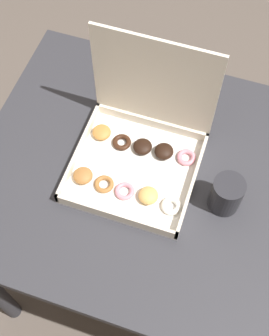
# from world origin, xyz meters

# --- Properties ---
(ground_plane) EXTENTS (8.00, 8.00, 0.00)m
(ground_plane) POSITION_xyz_m (0.00, 0.00, 0.00)
(ground_plane) COLOR #564C44
(dining_table) EXTENTS (0.97, 0.79, 0.77)m
(dining_table) POSITION_xyz_m (0.00, 0.00, 0.65)
(dining_table) COLOR #2D2D33
(dining_table) RESTS_ON ground_plane
(donut_box) EXTENTS (0.32, 0.31, 0.33)m
(donut_box) POSITION_xyz_m (-0.05, 0.05, 0.85)
(donut_box) COLOR silver
(donut_box) RESTS_ON dining_table
(coffee_mug) EXTENTS (0.08, 0.08, 0.10)m
(coffee_mug) POSITION_xyz_m (0.19, -0.02, 0.83)
(coffee_mug) COLOR #232328
(coffee_mug) RESTS_ON dining_table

